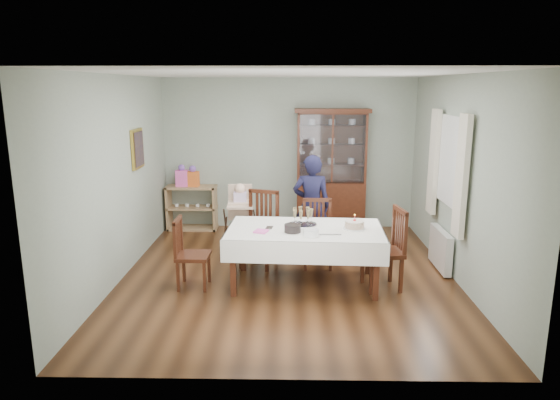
{
  "coord_description": "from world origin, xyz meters",
  "views": [
    {
      "loc": [
        0.02,
        -6.46,
        2.54
      ],
      "look_at": [
        -0.11,
        0.2,
        1.02
      ],
      "focal_mm": 32.0,
      "sensor_mm": 36.0,
      "label": 1
    }
  ],
  "objects_px": {
    "birthday_cake": "(354,225)",
    "gift_bag_orange": "(193,177)",
    "woman": "(311,206)",
    "champagne_tray": "(302,220)",
    "dining_table": "(305,256)",
    "chair_end_right": "(383,265)",
    "chair_far_left": "(259,244)",
    "chair_end_left": "(192,267)",
    "high_chair": "(241,227)",
    "sideboard": "(192,208)",
    "gift_bag_pink": "(182,177)",
    "china_cabinet": "(331,169)",
    "chair_far_right": "(317,247)"
  },
  "relations": [
    {
      "from": "sideboard",
      "to": "birthday_cake",
      "type": "xyz_separation_m",
      "value": [
        2.6,
        -2.57,
        0.41
      ]
    },
    {
      "from": "chair_far_left",
      "to": "birthday_cake",
      "type": "distance_m",
      "value": 1.54
    },
    {
      "from": "birthday_cake",
      "to": "gift_bag_orange",
      "type": "distance_m",
      "value": 3.62
    },
    {
      "from": "sideboard",
      "to": "gift_bag_orange",
      "type": "bearing_deg",
      "value": -25.2
    },
    {
      "from": "chair_far_right",
      "to": "champagne_tray",
      "type": "relative_size",
      "value": 2.55
    },
    {
      "from": "china_cabinet",
      "to": "woman",
      "type": "bearing_deg",
      "value": -106.24
    },
    {
      "from": "chair_far_left",
      "to": "chair_end_left",
      "type": "xyz_separation_m",
      "value": [
        -0.82,
        -0.84,
        -0.05
      ]
    },
    {
      "from": "champagne_tray",
      "to": "chair_far_right",
      "type": "bearing_deg",
      "value": 66.82
    },
    {
      "from": "chair_far_left",
      "to": "gift_bag_pink",
      "type": "xyz_separation_m",
      "value": [
        -1.49,
        1.83,
        0.65
      ]
    },
    {
      "from": "chair_end_left",
      "to": "chair_end_right",
      "type": "relative_size",
      "value": 0.87
    },
    {
      "from": "chair_far_left",
      "to": "gift_bag_pink",
      "type": "distance_m",
      "value": 2.45
    },
    {
      "from": "gift_bag_orange",
      "to": "gift_bag_pink",
      "type": "bearing_deg",
      "value": 180.0
    },
    {
      "from": "high_chair",
      "to": "china_cabinet",
      "type": "bearing_deg",
      "value": 37.91
    },
    {
      "from": "chair_far_right",
      "to": "birthday_cake",
      "type": "xyz_separation_m",
      "value": [
        0.43,
        -0.68,
        0.53
      ]
    },
    {
      "from": "chair_far_left",
      "to": "birthday_cake",
      "type": "relative_size",
      "value": 3.76
    },
    {
      "from": "china_cabinet",
      "to": "birthday_cake",
      "type": "xyz_separation_m",
      "value": [
        0.1,
        -2.55,
        -0.31
      ]
    },
    {
      "from": "woman",
      "to": "champagne_tray",
      "type": "xyz_separation_m",
      "value": [
        -0.16,
        -1.04,
        0.05
      ]
    },
    {
      "from": "chair_end_right",
      "to": "chair_far_right",
      "type": "bearing_deg",
      "value": -142.48
    },
    {
      "from": "woman",
      "to": "dining_table",
      "type": "bearing_deg",
      "value": 86.17
    },
    {
      "from": "china_cabinet",
      "to": "sideboard",
      "type": "distance_m",
      "value": 2.6
    },
    {
      "from": "sideboard",
      "to": "china_cabinet",
      "type": "bearing_deg",
      "value": -0.49
    },
    {
      "from": "dining_table",
      "to": "birthday_cake",
      "type": "height_order",
      "value": "birthday_cake"
    },
    {
      "from": "gift_bag_orange",
      "to": "dining_table",
      "type": "bearing_deg",
      "value": -52.86
    },
    {
      "from": "birthday_cake",
      "to": "chair_end_left",
      "type": "bearing_deg",
      "value": -176.78
    },
    {
      "from": "dining_table",
      "to": "woman",
      "type": "distance_m",
      "value": 1.25
    },
    {
      "from": "sideboard",
      "to": "chair_far_right",
      "type": "distance_m",
      "value": 2.88
    },
    {
      "from": "high_chair",
      "to": "gift_bag_pink",
      "type": "bearing_deg",
      "value": 126.74
    },
    {
      "from": "champagne_tray",
      "to": "gift_bag_orange",
      "type": "distance_m",
      "value": 3.07
    },
    {
      "from": "birthday_cake",
      "to": "gift_bag_orange",
      "type": "xyz_separation_m",
      "value": [
        -2.56,
        2.55,
        0.15
      ]
    },
    {
      "from": "chair_end_right",
      "to": "birthday_cake",
      "type": "bearing_deg",
      "value": -113.14
    },
    {
      "from": "chair_far_right",
      "to": "woman",
      "type": "distance_m",
      "value": 0.71
    },
    {
      "from": "chair_end_right",
      "to": "gift_bag_pink",
      "type": "xyz_separation_m",
      "value": [
        -3.13,
        2.65,
        0.66
      ]
    },
    {
      "from": "chair_end_left",
      "to": "dining_table",
      "type": "bearing_deg",
      "value": -84.6
    },
    {
      "from": "chair_end_left",
      "to": "gift_bag_orange",
      "type": "height_order",
      "value": "gift_bag_orange"
    },
    {
      "from": "woman",
      "to": "chair_end_left",
      "type": "bearing_deg",
      "value": 41.85
    },
    {
      "from": "chair_far_left",
      "to": "birthday_cake",
      "type": "height_order",
      "value": "chair_far_left"
    },
    {
      "from": "dining_table",
      "to": "chair_end_right",
      "type": "distance_m",
      "value": 1.01
    },
    {
      "from": "dining_table",
      "to": "high_chair",
      "type": "height_order",
      "value": "high_chair"
    },
    {
      "from": "chair_far_right",
      "to": "gift_bag_pink",
      "type": "relative_size",
      "value": 2.44
    },
    {
      "from": "chair_end_right",
      "to": "birthday_cake",
      "type": "height_order",
      "value": "chair_end_right"
    },
    {
      "from": "high_chair",
      "to": "champagne_tray",
      "type": "relative_size",
      "value": 2.95
    },
    {
      "from": "champagne_tray",
      "to": "gift_bag_orange",
      "type": "xyz_separation_m",
      "value": [
        -1.9,
        2.4,
        0.14
      ]
    },
    {
      "from": "chair_end_right",
      "to": "gift_bag_orange",
      "type": "relative_size",
      "value": 2.79
    },
    {
      "from": "chair_far_left",
      "to": "chair_end_right",
      "type": "distance_m",
      "value": 1.84
    },
    {
      "from": "chair_far_left",
      "to": "chair_end_right",
      "type": "xyz_separation_m",
      "value": [
        1.64,
        -0.82,
        -0.01
      ]
    },
    {
      "from": "china_cabinet",
      "to": "chair_far_left",
      "type": "bearing_deg",
      "value": -122.54
    },
    {
      "from": "woman",
      "to": "chair_end_right",
      "type": "bearing_deg",
      "value": 126.7
    },
    {
      "from": "chair_end_left",
      "to": "birthday_cake",
      "type": "xyz_separation_m",
      "value": [
        2.09,
        0.12,
        0.54
      ]
    },
    {
      "from": "chair_end_right",
      "to": "dining_table",
      "type": "bearing_deg",
      "value": -104.1
    },
    {
      "from": "chair_far_left",
      "to": "chair_end_left",
      "type": "bearing_deg",
      "value": -116.54
    }
  ]
}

